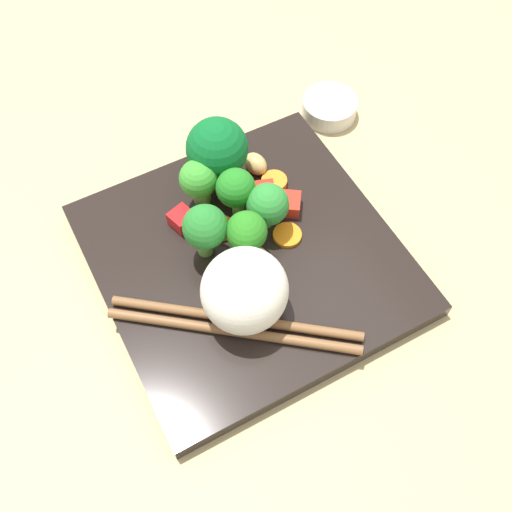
# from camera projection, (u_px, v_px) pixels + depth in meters

# --- Properties ---
(ground_plane) EXTENTS (1.10, 1.10, 0.02)m
(ground_plane) POSITION_uv_depth(u_px,v_px,m) (247.00, 269.00, 0.58)
(ground_plane) COLOR tan
(square_plate) EXTENTS (0.27, 0.27, 0.02)m
(square_plate) POSITION_uv_depth(u_px,v_px,m) (247.00, 259.00, 0.56)
(square_plate) COLOR black
(square_plate) RESTS_ON ground_plane
(rice_mound) EXTENTS (0.11, 0.11, 0.07)m
(rice_mound) POSITION_uv_depth(u_px,v_px,m) (245.00, 290.00, 0.50)
(rice_mound) COLOR white
(rice_mound) RESTS_ON square_plate
(broccoli_floret_0) EXTENTS (0.04, 0.04, 0.06)m
(broccoli_floret_0) POSITION_uv_depth(u_px,v_px,m) (236.00, 189.00, 0.55)
(broccoli_floret_0) COLOR #5B9D45
(broccoli_floret_0) RESTS_ON square_plate
(broccoli_floret_1) EXTENTS (0.04, 0.04, 0.06)m
(broccoli_floret_1) POSITION_uv_depth(u_px,v_px,m) (205.00, 228.00, 0.52)
(broccoli_floret_1) COLOR #629F42
(broccoli_floret_1) RESTS_ON square_plate
(broccoli_floret_2) EXTENTS (0.04, 0.04, 0.05)m
(broccoli_floret_2) POSITION_uv_depth(u_px,v_px,m) (268.00, 205.00, 0.54)
(broccoli_floret_2) COLOR #81B55B
(broccoli_floret_2) RESTS_ON square_plate
(broccoli_floret_3) EXTENTS (0.04, 0.04, 0.06)m
(broccoli_floret_3) POSITION_uv_depth(u_px,v_px,m) (199.00, 181.00, 0.56)
(broccoli_floret_3) COLOR #6BB04E
(broccoli_floret_3) RESTS_ON square_plate
(broccoli_floret_4) EXTENTS (0.06, 0.06, 0.08)m
(broccoli_floret_4) POSITION_uv_depth(u_px,v_px,m) (217.00, 149.00, 0.56)
(broccoli_floret_4) COLOR #72BD54
(broccoli_floret_4) RESTS_ON square_plate
(broccoli_floret_5) EXTENTS (0.04, 0.04, 0.06)m
(broccoli_floret_5) POSITION_uv_depth(u_px,v_px,m) (247.00, 228.00, 0.53)
(broccoli_floret_5) COLOR #519340
(broccoli_floret_5) RESTS_ON square_plate
(carrot_slice_0) EXTENTS (0.04, 0.04, 0.01)m
(carrot_slice_0) POSITION_uv_depth(u_px,v_px,m) (274.00, 182.00, 0.60)
(carrot_slice_0) COLOR orange
(carrot_slice_0) RESTS_ON square_plate
(carrot_slice_1) EXTENTS (0.04, 0.04, 0.01)m
(carrot_slice_1) POSITION_uv_depth(u_px,v_px,m) (221.00, 228.00, 0.57)
(carrot_slice_1) COLOR orange
(carrot_slice_1) RESTS_ON square_plate
(carrot_slice_2) EXTENTS (0.04, 0.04, 0.00)m
(carrot_slice_2) POSITION_uv_depth(u_px,v_px,m) (288.00, 237.00, 0.56)
(carrot_slice_2) COLOR orange
(carrot_slice_2) RESTS_ON square_plate
(pepper_chunk_0) EXTENTS (0.03, 0.03, 0.01)m
(pepper_chunk_0) POSITION_uv_depth(u_px,v_px,m) (287.00, 204.00, 0.58)
(pepper_chunk_0) COLOR red
(pepper_chunk_0) RESTS_ON square_plate
(pepper_chunk_1) EXTENTS (0.03, 0.03, 0.02)m
(pepper_chunk_1) POSITION_uv_depth(u_px,v_px,m) (182.00, 219.00, 0.57)
(pepper_chunk_1) COLOR red
(pepper_chunk_1) RESTS_ON square_plate
(pepper_chunk_2) EXTENTS (0.03, 0.03, 0.02)m
(pepper_chunk_2) POSITION_uv_depth(u_px,v_px,m) (236.00, 189.00, 0.58)
(pepper_chunk_2) COLOR red
(pepper_chunk_2) RESTS_ON square_plate
(pepper_chunk_3) EXTENTS (0.03, 0.03, 0.01)m
(pepper_chunk_3) POSITION_uv_depth(u_px,v_px,m) (262.00, 194.00, 0.58)
(pepper_chunk_3) COLOR red
(pepper_chunk_3) RESTS_ON square_plate
(chicken_piece_1) EXTENTS (0.03, 0.02, 0.02)m
(chicken_piece_1) POSITION_uv_depth(u_px,v_px,m) (255.00, 164.00, 0.60)
(chicken_piece_1) COLOR tan
(chicken_piece_1) RESTS_ON square_plate
(chicken_piece_2) EXTENTS (0.04, 0.04, 0.03)m
(chicken_piece_2) POSITION_uv_depth(u_px,v_px,m) (250.00, 263.00, 0.53)
(chicken_piece_2) COLOR tan
(chicken_piece_2) RESTS_ON square_plate
(chopstick_pair) EXTENTS (0.15, 0.19, 0.01)m
(chopstick_pair) POSITION_uv_depth(u_px,v_px,m) (235.00, 325.00, 0.51)
(chopstick_pair) COLOR brown
(chopstick_pair) RESTS_ON square_plate
(sauce_cup) EXTENTS (0.06, 0.06, 0.02)m
(sauce_cup) POSITION_uv_depth(u_px,v_px,m) (329.00, 107.00, 0.66)
(sauce_cup) COLOR silver
(sauce_cup) RESTS_ON ground_plane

